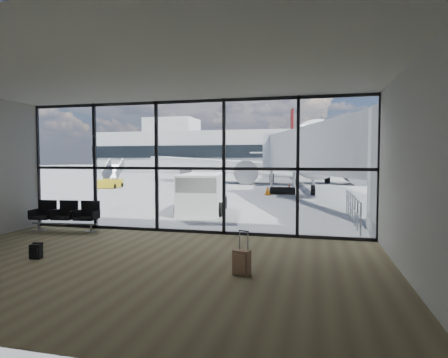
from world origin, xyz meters
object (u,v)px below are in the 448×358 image
at_px(backpack, 36,251).
at_px(airliner, 299,154).
at_px(mobile_stairs, 111,182).
at_px(suitcase, 242,262).
at_px(seating_row, 66,214).
at_px(service_van, 202,193).
at_px(belt_loader, 187,182).

xyz_separation_m(backpack, airliner, (5.11, 33.69, 2.87)).
relative_size(airliner, mobile_stairs, 12.56).
relative_size(suitcase, airliner, 0.02).
bearing_deg(seating_row, airliner, 71.25).
bearing_deg(airliner, mobile_stairs, -149.53).
bearing_deg(suitcase, service_van, 126.55).
relative_size(backpack, belt_loader, 0.11).
bearing_deg(airliner, suitcase, -95.80).
height_order(seating_row, mobile_stairs, mobile_stairs).
distance_m(backpack, suitcase, 5.27).
bearing_deg(backpack, belt_loader, 93.35).
bearing_deg(seating_row, mobile_stairs, 110.16).
xyz_separation_m(backpack, belt_loader, (-4.00, 23.01, 0.35)).
bearing_deg(airliner, seating_row, -108.71).
xyz_separation_m(suitcase, belt_loader, (-9.26, 23.09, 0.26)).
xyz_separation_m(backpack, service_van, (1.66, 8.90, 0.74)).
distance_m(seating_row, belt_loader, 19.68).
relative_size(backpack, airliner, 0.01).
distance_m(seating_row, backpack, 3.87).
height_order(backpack, airliner, airliner).
bearing_deg(backpack, suitcase, -7.40).
bearing_deg(belt_loader, mobile_stairs, 164.85).
relative_size(seating_row, service_van, 0.54).
bearing_deg(seating_row, backpack, -70.36).
height_order(service_van, belt_loader, service_van).
bearing_deg(mobile_stairs, belt_loader, 0.38).
bearing_deg(suitcase, belt_loader, 126.52).
relative_size(service_van, mobile_stairs, 1.43).
height_order(airliner, belt_loader, airliner).
bearing_deg(backpack, mobile_stairs, 109.68).
distance_m(airliner, service_van, 25.12).
height_order(backpack, mobile_stairs, mobile_stairs).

